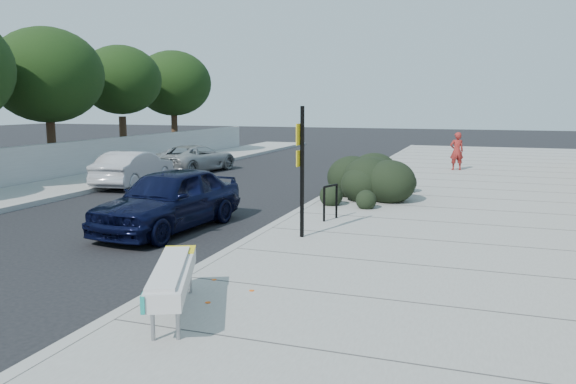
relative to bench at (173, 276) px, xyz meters
name	(u,v)px	position (x,y,z in m)	size (l,w,h in m)	color
ground	(232,255)	(-0.76, 3.55, -0.70)	(120.00, 120.00, 0.00)	black
sidewalk_near	(517,222)	(4.84, 8.55, -0.62)	(11.20, 50.00, 0.15)	gray
sidewalk_far	(40,191)	(-10.26, 8.55, -0.62)	(3.00, 50.00, 0.15)	gray
curb_near	(306,208)	(-0.76, 8.55, -0.61)	(0.22, 50.00, 0.17)	#9E9E99
curb_far	(76,193)	(-8.76, 8.55, -0.61)	(0.22, 50.00, 0.17)	#9E9E99
far_wall	(0,170)	(-11.96, 8.55, 0.05)	(0.30, 40.00, 1.50)	#9E9E99
tree_far_d	(47,75)	(-13.26, 12.55, 3.49)	(4.60, 4.60, 6.16)	#332114
tree_far_e	(121,80)	(-13.26, 17.55, 3.49)	(4.00, 4.00, 5.90)	#332114
tree_far_f	(173,83)	(-13.26, 22.55, 3.49)	(4.40, 4.40, 6.07)	#332114
bench	(173,276)	(0.00, 0.00, 0.00)	(1.35, 2.29, 0.69)	gray
bike_rack	(330,199)	(0.39, 6.92, -0.01)	(0.24, 0.58, 0.89)	black
sign_post	(302,164)	(0.27, 4.94, 1.05)	(0.13, 0.33, 2.84)	black
hedge	(372,175)	(0.74, 10.55, 0.17)	(1.92, 3.84, 1.44)	black
sedan_navy	(169,199)	(-3.17, 5.17, 0.06)	(1.79, 4.45, 1.51)	black
wagon_silver	(134,169)	(-8.26, 11.13, -0.04)	(1.39, 3.98, 1.31)	#B1B1B6
suv_silver	(195,158)	(-8.26, 15.84, -0.09)	(2.02, 4.37, 1.21)	#929597
pedestrian	(457,151)	(2.85, 19.09, 0.28)	(0.61, 0.40, 1.66)	maroon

